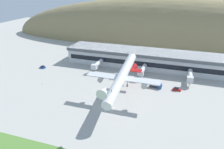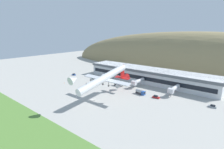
{
  "view_description": "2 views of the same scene",
  "coord_description": "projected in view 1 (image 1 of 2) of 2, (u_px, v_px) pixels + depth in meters",
  "views": [
    {
      "loc": [
        28.03,
        -79.3,
        51.67
      ],
      "look_at": [
        0.05,
        3.51,
        14.61
      ],
      "focal_mm": 35.0,
      "sensor_mm": 36.0,
      "label": 1
    },
    {
      "loc": [
        69.84,
        -67.89,
        39.57
      ],
      "look_at": [
        5.71,
        10.88,
        14.5
      ],
      "focal_mm": 28.0,
      "sensor_mm": 36.0,
      "label": 2
    }
  ],
  "objects": [
    {
      "name": "terminal_building",
      "position": [
        147.0,
        58.0,
        143.02
      ],
      "size": [
        106.77,
        19.88,
        10.59
      ],
      "color": "silver",
      "rests_on": "ground_plane"
    },
    {
      "name": "box_truck",
      "position": [
        156.0,
        85.0,
        115.36
      ],
      "size": [
        6.61,
        2.66,
        3.04
      ],
      "color": "#264C99",
      "rests_on": "ground_plane"
    },
    {
      "name": "cargo_airplane",
      "position": [
        122.0,
        77.0,
        97.18
      ],
      "size": [
        33.97,
        49.37,
        12.93
      ],
      "color": "silver"
    },
    {
      "name": "service_car_2",
      "position": [
        177.0,
        89.0,
        112.64
      ],
      "size": [
        4.38,
        2.0,
        1.62
      ],
      "color": "#B21E1E",
      "rests_on": "ground_plane"
    },
    {
      "name": "jetway_2",
      "position": [
        190.0,
        76.0,
        120.37
      ],
      "size": [
        3.38,
        14.79,
        5.43
      ],
      "color": "silver",
      "rests_on": "ground_plane"
    },
    {
      "name": "jetway_1",
      "position": [
        142.0,
        70.0,
        128.26
      ],
      "size": [
        3.38,
        14.77,
        5.43
      ],
      "color": "silver",
      "rests_on": "ground_plane"
    },
    {
      "name": "traffic_cone_0",
      "position": [
        42.0,
        84.0,
        119.5
      ],
      "size": [
        0.52,
        0.52,
        0.58
      ],
      "color": "orange",
      "rests_on": "ground_plane"
    },
    {
      "name": "service_car_0",
      "position": [
        43.0,
        67.0,
        142.01
      ],
      "size": [
        3.89,
        1.8,
        1.57
      ],
      "color": "#264C99",
      "rests_on": "ground_plane"
    },
    {
      "name": "hill_backdrop",
      "position": [
        172.0,
        43.0,
        201.43
      ],
      "size": [
        332.9,
        62.21,
        79.58
      ],
      "primitive_type": "ellipsoid",
      "color": "#8E7F56",
      "rests_on": "ground_plane"
    },
    {
      "name": "fuel_truck",
      "position": [
        119.0,
        76.0,
        126.15
      ],
      "size": [
        6.48,
        2.79,
        3.22
      ],
      "color": "#333338",
      "rests_on": "ground_plane"
    },
    {
      "name": "jetway_0",
      "position": [
        97.0,
        64.0,
        137.27
      ],
      "size": [
        3.38,
        13.75,
        5.43
      ],
      "color": "silver",
      "rests_on": "ground_plane"
    },
    {
      "name": "ground_plane",
      "position": [
        109.0,
        107.0,
        97.6
      ],
      "size": [
        428.59,
        428.59,
        0.0
      ],
      "primitive_type": "plane",
      "color": "#ADAAA3"
    }
  ]
}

